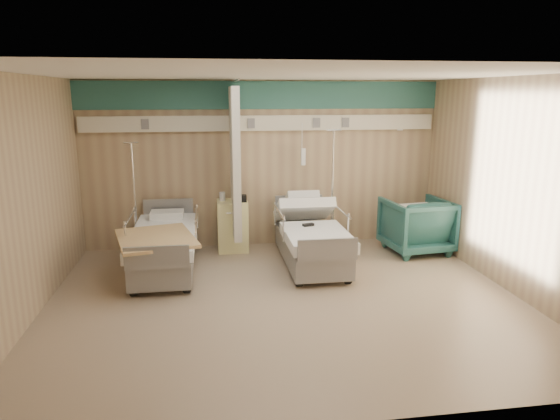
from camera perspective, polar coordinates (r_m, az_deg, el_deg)
The scene contains 13 objects.
ground at distance 6.49m, azimuth 0.62°, elevation -10.24°, with size 6.00×5.00×0.00m, color gray.
room_walls at distance 6.24m, azimuth 0.02°, elevation 6.58°, with size 6.04×5.04×2.82m.
bed_right at distance 7.69m, azimuth 3.55°, elevation -3.98°, with size 1.00×2.16×0.63m, color white, non-canonical shape.
bed_left at distance 7.56m, azimuth -13.05°, elevation -4.60°, with size 1.00×2.16×0.63m, color white, non-canonical shape.
bedside_cabinet at distance 8.38m, azimuth -5.43°, elevation -1.78°, with size 0.50×0.48×0.85m, color #EFE795.
visitor_armchair at distance 8.54m, azimuth 15.29°, elevation -1.70°, with size 0.97×1.00×0.91m, color #1F4F4D.
waffle_blanket at distance 8.39m, azimuth 15.69°, elevation 1.41°, with size 0.57×0.50×0.06m, color silver.
iv_stand_right at distance 8.44m, azimuth 5.90°, elevation -1.77°, with size 0.36×0.36×2.01m.
iv_stand_left at distance 8.28m, azimuth -16.00°, elevation -2.74°, with size 0.33×0.33×1.86m.
call_remote at distance 7.53m, azimuth 3.25°, elevation -1.70°, with size 0.17×0.08×0.04m, color black.
tan_blanket at distance 7.03m, azimuth -14.02°, elevation -3.14°, with size 0.98×1.23×0.04m, color tan.
toiletry_bag at distance 8.18m, azimuth -4.56°, elevation 1.33°, with size 0.20×0.13×0.11m, color black.
white_cup at distance 8.28m, azimuth -6.61°, elevation 1.55°, with size 0.10×0.10×0.14m, color white.
Camera 1 is at (-0.93, -5.88, 2.58)m, focal length 32.00 mm.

